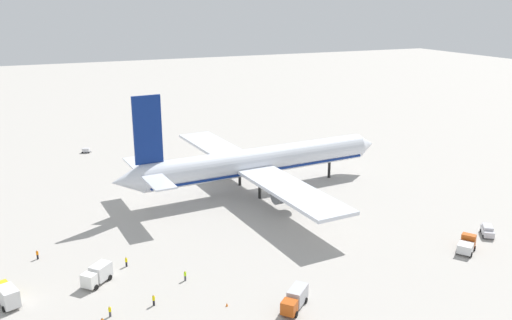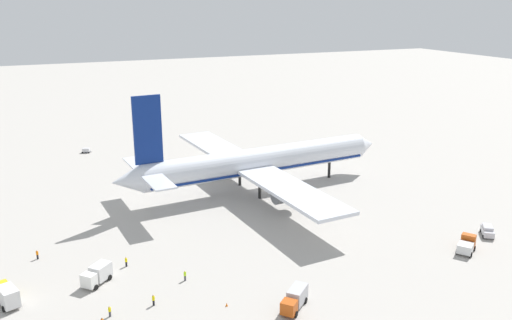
{
  "view_description": "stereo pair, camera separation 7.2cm",
  "coord_description": "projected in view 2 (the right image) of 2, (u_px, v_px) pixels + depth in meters",
  "views": [
    {
      "loc": [
        -48.86,
        -109.2,
        43.05
      ],
      "look_at": [
        -1.11,
        -0.12,
        7.52
      ],
      "focal_mm": 37.5,
      "sensor_mm": 36.0,
      "label": 1
    },
    {
      "loc": [
        -48.8,
        -109.23,
        43.05
      ],
      "look_at": [
        -1.11,
        -0.12,
        7.52
      ],
      "focal_mm": 37.5,
      "sensor_mm": 36.0,
      "label": 2
    }
  ],
  "objects": [
    {
      "name": "ground_plane",
      "position": [
        260.0,
        190.0,
        126.95
      ],
      "size": [
        600.0,
        600.0,
        0.0
      ],
      "primitive_type": "plane",
      "color": "#ADA8A0"
    },
    {
      "name": "airliner",
      "position": [
        255.0,
        162.0,
        124.27
      ],
      "size": [
        68.28,
        70.31,
        24.7
      ],
      "color": "silver",
      "rests_on": "ground"
    },
    {
      "name": "service_truck_1",
      "position": [
        295.0,
        299.0,
        77.69
      ],
      "size": [
        6.08,
        5.73,
        2.73
      ],
      "color": "#BF4C14",
      "rests_on": "ground"
    },
    {
      "name": "service_truck_2",
      "position": [
        6.0,
        294.0,
        78.56
      ],
      "size": [
        4.04,
        6.58,
        3.02
      ],
      "color": "yellow",
      "rests_on": "ground"
    },
    {
      "name": "service_truck_3",
      "position": [
        467.0,
        245.0,
        95.06
      ],
      "size": [
        5.14,
        4.56,
        2.85
      ],
      "color": "#BF4C14",
      "rests_on": "ground"
    },
    {
      "name": "service_truck_4",
      "position": [
        97.0,
        274.0,
        84.44
      ],
      "size": [
        5.36,
        5.21,
        2.89
      ],
      "color": "white",
      "rests_on": "ground"
    },
    {
      "name": "service_van",
      "position": [
        487.0,
        230.0,
        101.87
      ],
      "size": [
        4.07,
        4.6,
        1.97
      ],
      "color": "silver",
      "rests_on": "ground"
    },
    {
      "name": "baggage_cart_0",
      "position": [
        86.0,
        150.0,
        157.6
      ],
      "size": [
        3.02,
        2.2,
        1.4
      ],
      "color": "#595B60",
      "rests_on": "ground"
    },
    {
      "name": "ground_worker_1",
      "position": [
        110.0,
        311.0,
        75.67
      ],
      "size": [
        0.53,
        0.53,
        1.69
      ],
      "color": "#3F3F47",
      "rests_on": "ground"
    },
    {
      "name": "ground_worker_2",
      "position": [
        126.0,
        262.0,
        89.99
      ],
      "size": [
        0.42,
        0.42,
        1.75
      ],
      "color": "black",
      "rests_on": "ground"
    },
    {
      "name": "ground_worker_3",
      "position": [
        37.0,
        255.0,
        92.58
      ],
      "size": [
        0.5,
        0.5,
        1.69
      ],
      "color": "black",
      "rests_on": "ground"
    },
    {
      "name": "ground_worker_4",
      "position": [
        185.0,
        276.0,
        85.44
      ],
      "size": [
        0.46,
        0.46,
        1.75
      ],
      "color": "#3F3F47",
      "rests_on": "ground"
    },
    {
      "name": "ground_worker_5",
      "position": [
        153.0,
        300.0,
        78.43
      ],
      "size": [
        0.56,
        0.56,
        1.77
      ],
      "color": "black",
      "rests_on": "ground"
    },
    {
      "name": "traffic_cone_0",
      "position": [
        343.0,
        138.0,
        173.76
      ],
      "size": [
        0.36,
        0.36,
        0.55
      ],
      "primitive_type": "cone",
      "color": "orange",
      "rests_on": "ground"
    },
    {
      "name": "traffic_cone_1",
      "position": [
        332.0,
        149.0,
        160.61
      ],
      "size": [
        0.36,
        0.36,
        0.55
      ],
      "primitive_type": "cone",
      "color": "orange",
      "rests_on": "ground"
    },
    {
      "name": "traffic_cone_2",
      "position": [
        227.0,
        304.0,
        78.41
      ],
      "size": [
        0.36,
        0.36,
        0.55
      ],
      "primitive_type": "cone",
      "color": "orange",
      "rests_on": "ground"
    }
  ]
}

